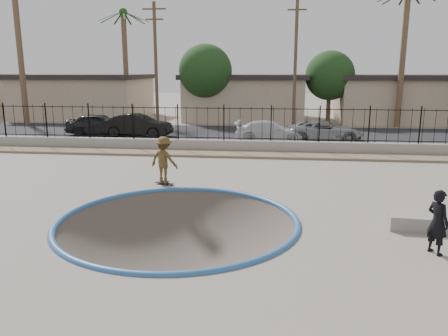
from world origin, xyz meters
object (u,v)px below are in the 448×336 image
Objects in this scene: car_a at (99,124)px; car_b at (138,125)px; skateboard at (165,183)px; car_c at (270,131)px; concrete_ledge at (419,222)px; car_d at (325,131)px; skater at (164,162)px; videographer at (438,222)px.

car_b is (2.71, -0.27, 0.00)m from car_a.
car_c is at bearing 89.43° from skateboard.
car_b reaches higher than car_a.
skateboard is at bearing 154.63° from concrete_ledge.
concrete_ledge is 0.36× the size of car_b.
car_c is at bearing 93.14° from car_d.
skateboard is 0.18× the size of car_d.
car_a is at bearing 83.62° from car_d.
skater is 0.39× the size of car_b.
videographer is at bearing -140.75° from car_b.
car_b is 11.92m from car_d.
skater is 11.49m from car_c.
skateboard is 14.16m from car_a.
videographer is 0.37× the size of car_a.
skater is at bearing 154.63° from concrete_ledge.
skater is 0.39× the size of car_d.
car_c is (8.61, -0.90, -0.11)m from car_b.
car_c is 0.95× the size of car_d.
videographer is 0.35× the size of car_b.
videographer is at bearing -140.89° from car_a.
skater is 0.41× the size of car_a.
car_c is at bearing -15.61° from videographer.
concrete_ledge is at bearing -179.57° from car_d.
skater reaches higher than concrete_ledge.
concrete_ledge is 0.36× the size of car_d.
car_a is at bearing 11.64° from videographer.
car_a is at bearing -38.57° from skater.
skateboard is 9.70m from videographer.
car_b is (-4.77, 11.73, 0.71)m from skateboard.
skater is 14.14m from car_a.
skateboard is 8.97m from concrete_ledge.
videographer reaches higher than car_c.
concrete_ledge is (8.10, -3.84, 0.14)m from skateboard.
concrete_ledge is (0.14, 1.65, -0.58)m from videographer.
skater is 0.82m from skateboard.
videographer reaches higher than car_a.
skater reaches higher than car_a.
car_c is 3.32m from car_d.
car_c is (11.32, -1.17, -0.11)m from car_a.
car_d reaches higher than skateboard.
concrete_ledge is 0.37× the size of car_a.
videographer is 16.83m from car_c.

